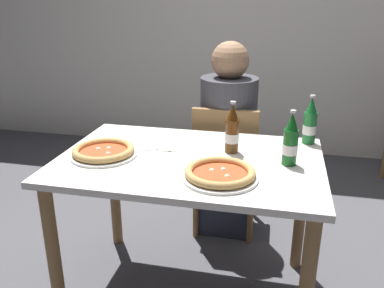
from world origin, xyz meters
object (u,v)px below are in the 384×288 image
object	(u,v)px
diner_seated	(227,144)
napkin_with_cutlery	(166,144)
pizza_margherita_near	(220,174)
beer_bottle_right	(310,123)
pizza_marinara_far	(104,152)
beer_bottle_center	(232,131)
beer_bottle_left	(290,142)
chair_behind_table	(226,163)
dining_table_main	(190,180)

from	to	relation	value
diner_seated	napkin_with_cutlery	world-z (taller)	diner_seated
pizza_margherita_near	beer_bottle_right	world-z (taller)	beer_bottle_right
pizza_marinara_far	beer_bottle_center	world-z (taller)	beer_bottle_center
pizza_margherita_near	diner_seated	bearing A→B (deg)	95.51
diner_seated	napkin_with_cutlery	size ratio (longest dim) A/B	6.19
pizza_margherita_near	beer_bottle_left	world-z (taller)	beer_bottle_left
beer_bottle_center	beer_bottle_right	distance (m)	0.42
diner_seated	beer_bottle_left	size ratio (longest dim) A/B	4.89
pizza_margherita_near	beer_bottle_right	distance (m)	0.64
chair_behind_table	diner_seated	distance (m)	0.11
beer_bottle_left	pizza_marinara_far	bearing A→B (deg)	-174.13
chair_behind_table	pizza_marinara_far	bearing A→B (deg)	52.99
beer_bottle_right	beer_bottle_left	bearing A→B (deg)	-107.82
diner_seated	beer_bottle_left	bearing A→B (deg)	-60.78
dining_table_main	pizza_margherita_near	size ratio (longest dim) A/B	3.83
dining_table_main	chair_behind_table	bearing A→B (deg)	81.65
beer_bottle_right	napkin_with_cutlery	xyz separation A→B (m)	(-0.69, -0.18, -0.10)
chair_behind_table	beer_bottle_right	size ratio (longest dim) A/B	3.44
pizza_margherita_near	beer_bottle_left	bearing A→B (deg)	37.85
diner_seated	napkin_with_cutlery	distance (m)	0.60
chair_behind_table	diner_seated	world-z (taller)	diner_seated
dining_table_main	beer_bottle_center	world-z (taller)	beer_bottle_center
pizza_margherita_near	pizza_marinara_far	xyz separation A→B (m)	(-0.57, 0.13, 0.00)
dining_table_main	beer_bottle_left	size ratio (longest dim) A/B	4.86
chair_behind_table	beer_bottle_left	distance (m)	0.78
chair_behind_table	diner_seated	size ratio (longest dim) A/B	0.70
dining_table_main	beer_bottle_center	xyz separation A→B (m)	(0.18, 0.12, 0.22)
beer_bottle_left	beer_bottle_center	distance (m)	0.28
dining_table_main	beer_bottle_center	size ratio (longest dim) A/B	4.86
dining_table_main	pizza_marinara_far	bearing A→B (deg)	-171.23
beer_bottle_center	beer_bottle_left	bearing A→B (deg)	-19.28
napkin_with_cutlery	beer_bottle_right	bearing A→B (deg)	14.95
dining_table_main	pizza_marinara_far	distance (m)	0.42
dining_table_main	beer_bottle_right	xyz separation A→B (m)	(0.54, 0.33, 0.22)
diner_seated	beer_bottle_center	size ratio (longest dim) A/B	4.89
beer_bottle_center	pizza_marinara_far	bearing A→B (deg)	-162.63
dining_table_main	beer_bottle_left	xyz separation A→B (m)	(0.44, 0.03, 0.22)
pizza_marinara_far	diner_seated	bearing A→B (deg)	56.13
dining_table_main	beer_bottle_right	size ratio (longest dim) A/B	4.86
beer_bottle_center	beer_bottle_right	bearing A→B (deg)	29.72
beer_bottle_center	beer_bottle_right	xyz separation A→B (m)	(0.36, 0.21, 0.00)
pizza_margherita_near	beer_bottle_center	size ratio (longest dim) A/B	1.27
chair_behind_table	dining_table_main	bearing A→B (deg)	80.53
dining_table_main	beer_bottle_left	world-z (taller)	beer_bottle_left
beer_bottle_right	pizza_marinara_far	bearing A→B (deg)	-157.57
diner_seated	pizza_marinara_far	world-z (taller)	diner_seated
dining_table_main	diner_seated	size ratio (longest dim) A/B	0.99
pizza_marinara_far	beer_bottle_right	xyz separation A→B (m)	(0.94, 0.39, 0.08)
diner_seated	beer_bottle_right	world-z (taller)	diner_seated
pizza_margherita_near	chair_behind_table	bearing A→B (deg)	95.76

